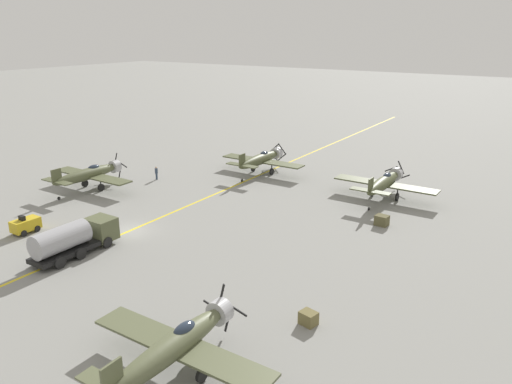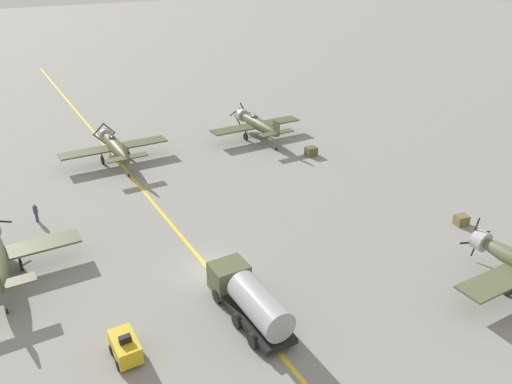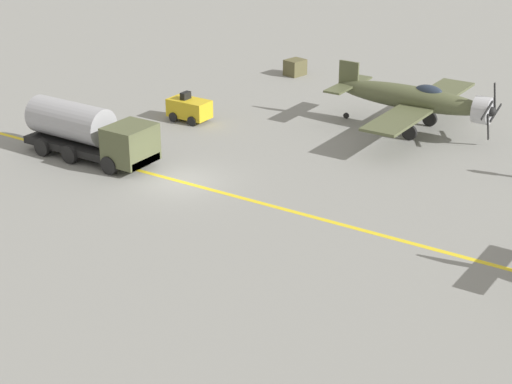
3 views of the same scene
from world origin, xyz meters
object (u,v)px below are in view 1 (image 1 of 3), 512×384
at_px(airplane_near_right, 176,345).
at_px(ground_crew_walking, 156,173).
at_px(airplane_far_center, 261,159).
at_px(tow_tractor, 26,225).
at_px(fuel_tanker, 75,238).
at_px(airplane_mid_left, 89,174).
at_px(supply_crate_outboard, 382,220).
at_px(supply_crate_mid_lane, 308,318).
at_px(airplane_far_right, 384,182).

distance_m(airplane_near_right, ground_crew_walking, 39.90).
bearing_deg(airplane_far_center, tow_tractor, -109.98).
bearing_deg(fuel_tanker, airplane_far_center, 90.51).
xyz_separation_m(airplane_mid_left, supply_crate_outboard, (33.98, 8.24, -1.49)).
height_order(airplane_far_center, supply_crate_mid_lane, airplane_far_center).
height_order(airplane_far_center, airplane_near_right, airplane_near_right).
xyz_separation_m(airplane_mid_left, fuel_tanker, (13.91, -12.96, -0.50)).
xyz_separation_m(fuel_tanker, tow_tractor, (-8.14, 0.53, -0.72)).
height_order(airplane_mid_left, supply_crate_mid_lane, airplane_mid_left).
bearing_deg(airplane_mid_left, supply_crate_mid_lane, -27.82).
bearing_deg(airplane_far_center, fuel_tanker, -94.74).
height_order(airplane_near_right, fuel_tanker, airplane_near_right).
bearing_deg(ground_crew_walking, airplane_far_right, 17.25).
bearing_deg(supply_crate_mid_lane, airplane_near_right, -113.78).
height_order(fuel_tanker, supply_crate_mid_lane, fuel_tanker).
relative_size(airplane_mid_left, airplane_far_right, 1.00).
height_order(tow_tractor, supply_crate_mid_lane, tow_tractor).
xyz_separation_m(airplane_near_right, supply_crate_mid_lane, (3.83, 8.69, -1.56)).
distance_m(airplane_far_right, tow_tractor, 38.41).
bearing_deg(supply_crate_outboard, airplane_far_center, 155.51).
relative_size(airplane_near_right, supply_crate_outboard, 9.56).
xyz_separation_m(ground_crew_walking, supply_crate_outboard, (30.28, 0.60, -0.43)).
distance_m(airplane_near_right, tow_tractor, 27.59).
height_order(airplane_far_center, tow_tractor, airplane_far_center).
relative_size(airplane_mid_left, supply_crate_mid_lane, 10.95).
bearing_deg(airplane_mid_left, supply_crate_outboard, 3.63).
bearing_deg(fuel_tanker, airplane_near_right, -21.79).
xyz_separation_m(airplane_mid_left, supply_crate_mid_lane, (36.02, -11.58, -1.56)).
xyz_separation_m(airplane_far_right, fuel_tanker, (-17.41, -29.18, -0.50)).
bearing_deg(fuel_tanker, ground_crew_walking, 116.36).
distance_m(tow_tractor, supply_crate_mid_lane, 30.27).
xyz_separation_m(airplane_far_center, airplane_near_right, (18.55, -37.77, 0.00)).
distance_m(fuel_tanker, tow_tractor, 8.19).
xyz_separation_m(airplane_far_right, supply_crate_mid_lane, (4.70, -27.80, -1.56)).
bearing_deg(tow_tractor, fuel_tanker, -3.69).
relative_size(airplane_far_right, tow_tractor, 4.62).
bearing_deg(airplane_near_right, airplane_far_right, 107.60).
xyz_separation_m(airplane_far_right, airplane_far_center, (-17.68, 1.29, 0.00)).
relative_size(airplane_far_center, fuel_tanker, 1.50).
bearing_deg(supply_crate_mid_lane, tow_tractor, -178.38).
distance_m(airplane_far_right, supply_crate_outboard, 8.54).
distance_m(airplane_mid_left, airplane_far_center, 22.19).
xyz_separation_m(supply_crate_mid_lane, supply_crate_outboard, (-2.04, 19.82, 0.07)).
distance_m(airplane_near_right, supply_crate_outboard, 28.60).
distance_m(airplane_mid_left, fuel_tanker, 19.01).
bearing_deg(supply_crate_mid_lane, airplane_far_center, 127.58).
height_order(airplane_near_right, supply_crate_mid_lane, airplane_near_right).
bearing_deg(airplane_near_right, fuel_tanker, 174.45).
height_order(ground_crew_walking, supply_crate_mid_lane, ground_crew_walking).
relative_size(airplane_far_center, airplane_near_right, 1.00).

